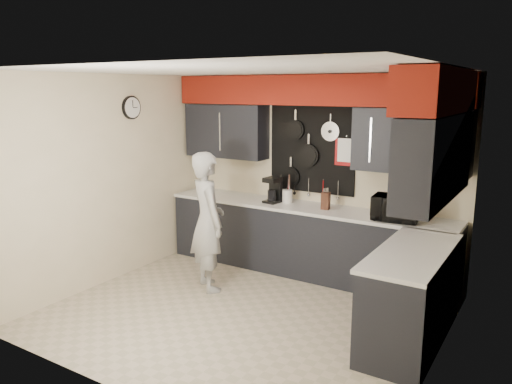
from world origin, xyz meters
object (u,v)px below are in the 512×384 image
Objects in this scene: coffee_maker at (274,189)px; person at (208,221)px; knife_block at (326,201)px; utensil_crock at (287,196)px; microwave at (396,208)px.

coffee_maker is 0.20× the size of person.
knife_block is 0.64× the size of coffee_maker.
person is (-0.48, -1.13, -0.16)m from utensil_crock.
knife_block is 0.13× the size of person.
person reaches higher than knife_block.
coffee_maker is at bearing 172.42° from knife_block.
microwave is 0.31× the size of person.
microwave reaches higher than knife_block.
utensil_crock is at bearing 168.99° from microwave.
knife_block is at bearing 170.27° from microwave.
utensil_crock is at bearing 165.13° from knife_block.
knife_block is at bearing -101.57° from person.
person reaches higher than utensil_crock.
coffee_maker is at bearing -156.26° from utensil_crock.
person is at bearing -159.10° from microwave.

